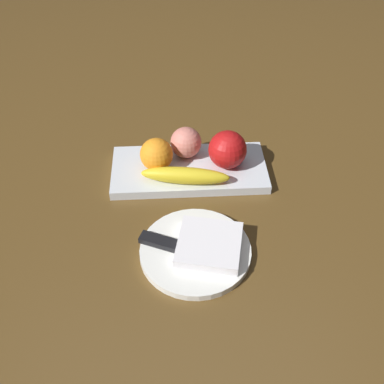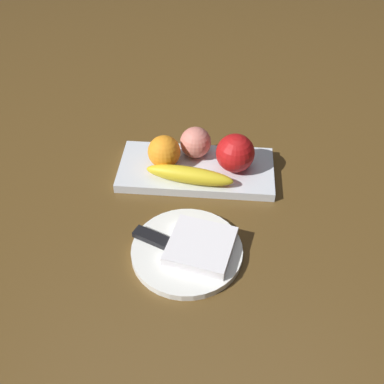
{
  "view_description": "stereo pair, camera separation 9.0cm",
  "coord_description": "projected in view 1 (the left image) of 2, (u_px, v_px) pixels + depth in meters",
  "views": [
    {
      "loc": [
        -0.06,
        -0.76,
        0.67
      ],
      "look_at": [
        -0.03,
        -0.11,
        0.05
      ],
      "focal_mm": 43.37,
      "sensor_mm": 36.0,
      "label": 1
    },
    {
      "loc": [
        0.03,
        -0.76,
        0.67
      ],
      "look_at": [
        -0.03,
        -0.11,
        0.05
      ],
      "focal_mm": 43.37,
      "sensor_mm": 36.0,
      "label": 2
    }
  ],
  "objects": [
    {
      "name": "folded_napkin",
      "position": [
        210.0,
        245.0,
        0.84
      ],
      "size": [
        0.14,
        0.13,
        0.02
      ],
      "primitive_type": "cube",
      "rotation": [
        0.0,
        0.0,
        -0.22
      ],
      "color": "white",
      "rests_on": "dinner_plate"
    },
    {
      "name": "apple",
      "position": [
        227.0,
        150.0,
        0.98
      ],
      "size": [
        0.08,
        0.08,
        0.08
      ],
      "primitive_type": "sphere",
      "color": "red",
      "rests_on": "fruit_tray"
    },
    {
      "name": "orange_near_apple",
      "position": [
        156.0,
        154.0,
        0.98
      ],
      "size": [
        0.07,
        0.07,
        0.07
      ],
      "primitive_type": "sphere",
      "color": "orange",
      "rests_on": "fruit_tray"
    },
    {
      "name": "dinner_plate",
      "position": [
        195.0,
        251.0,
        0.85
      ],
      "size": [
        0.2,
        0.2,
        0.01
      ],
      "primitive_type": "cylinder",
      "color": "white",
      "rests_on": "ground_plane"
    },
    {
      "name": "peach",
      "position": [
        186.0,
        142.0,
        1.01
      ],
      "size": [
        0.07,
        0.07,
        0.07
      ],
      "primitive_type": "sphere",
      "color": "#D77B6C",
      "rests_on": "fruit_tray"
    },
    {
      "name": "fruit_tray",
      "position": [
        189.0,
        170.0,
        1.01
      ],
      "size": [
        0.33,
        0.15,
        0.02
      ],
      "primitive_type": "cube",
      "color": "silver",
      "rests_on": "ground_plane"
    },
    {
      "name": "banana",
      "position": [
        185.0,
        176.0,
        0.96
      ],
      "size": [
        0.19,
        0.06,
        0.04
      ],
      "primitive_type": "ellipsoid",
      "rotation": [
        0.0,
        0.0,
        3.0
      ],
      "color": "gold",
      "rests_on": "fruit_tray"
    },
    {
      "name": "knife",
      "position": [
        171.0,
        245.0,
        0.85
      ],
      "size": [
        0.17,
        0.09,
        0.01
      ],
      "rotation": [
        0.0,
        0.0,
        -0.41
      ],
      "color": "silver",
      "rests_on": "dinner_plate"
    },
    {
      "name": "ground_plane",
      "position": [
        201.0,
        175.0,
        1.02
      ],
      "size": [
        2.4,
        2.4,
        0.0
      ],
      "primitive_type": "plane",
      "color": "brown"
    }
  ]
}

